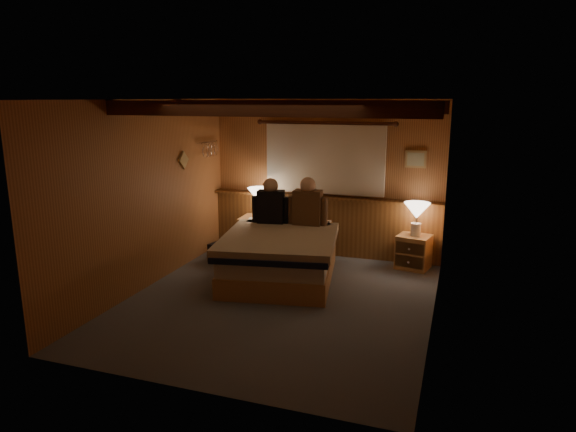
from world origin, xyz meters
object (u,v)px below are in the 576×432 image
at_px(nightstand_right, 413,252).
at_px(person_left, 271,204).
at_px(duffel_bag, 225,253).
at_px(nightstand_left, 258,235).
at_px(lamp_left, 259,197).
at_px(bed, 281,256).
at_px(lamp_right, 417,213).
at_px(person_right, 308,205).

relative_size(nightstand_right, person_left, 0.76).
height_order(person_left, duffel_bag, person_left).
bearing_deg(person_left, nightstand_left, 120.77).
xyz_separation_m(nightstand_right, duffel_bag, (-2.70, -0.64, -0.10)).
xyz_separation_m(nightstand_right, lamp_left, (-2.36, -0.07, 0.68)).
xyz_separation_m(bed, nightstand_left, (-0.74, 1.01, -0.04)).
xyz_separation_m(nightstand_right, lamp_right, (0.02, -0.01, 0.58)).
distance_m(nightstand_left, person_right, 1.19).
relative_size(bed, lamp_left, 4.39).
bearing_deg(duffel_bag, bed, -6.11).
relative_size(nightstand_left, person_right, 0.82).
height_order(nightstand_left, person_right, person_right).
xyz_separation_m(nightstand_left, person_left, (0.40, -0.46, 0.62)).
xyz_separation_m(lamp_left, person_right, (0.89, -0.36, 0.00)).
bearing_deg(bed, duffel_bag, 148.32).
height_order(nightstand_left, person_left, person_left).
xyz_separation_m(nightstand_left, lamp_right, (2.42, 0.03, 0.54)).
bearing_deg(nightstand_left, bed, -56.72).
relative_size(nightstand_right, person_right, 0.73).
bearing_deg(nightstand_right, bed, -135.73).
bearing_deg(person_left, lamp_left, 119.75).
bearing_deg(person_right, nightstand_right, 12.55).
height_order(person_left, person_right, person_right).
distance_m(nightstand_left, lamp_left, 0.63).
xyz_separation_m(person_left, person_right, (0.54, 0.06, 0.01)).
xyz_separation_m(nightstand_left, duffel_bag, (-0.29, -0.60, -0.15)).
bearing_deg(lamp_right, person_right, -163.90).
bearing_deg(person_right, lamp_right, 12.14).
bearing_deg(bed, person_left, 111.87).
bearing_deg(bed, nightstand_left, 116.15).
height_order(lamp_left, person_right, person_right).
distance_m(person_left, person_right, 0.54).
relative_size(bed, nightstand_right, 4.03).
bearing_deg(lamp_left, person_left, -50.28).
bearing_deg(nightstand_right, person_left, -154.05).
height_order(person_right, duffel_bag, person_right).
relative_size(nightstand_left, duffel_bag, 1.13).
bearing_deg(person_right, nightstand_left, 153.04).
xyz_separation_m(nightstand_left, lamp_left, (0.04, -0.03, 0.63)).
bearing_deg(nightstand_left, duffel_bag, -118.60).
bearing_deg(lamp_left, bed, -54.53).
bearing_deg(nightstand_right, lamp_left, -166.21).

